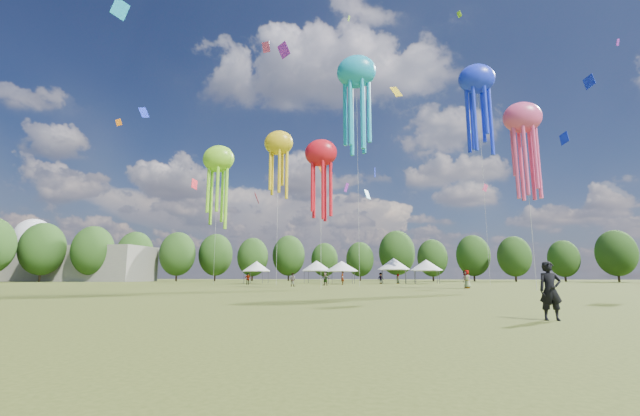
# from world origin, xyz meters

# --- Properties ---
(ground) EXTENTS (300.00, 300.00, 0.00)m
(ground) POSITION_xyz_m (0.00, 0.00, 0.00)
(ground) COLOR #384416
(ground) RESTS_ON ground
(observer_main) EXTENTS (0.60, 0.40, 1.61)m
(observer_main) POSITION_xyz_m (8.60, -0.88, 0.81)
(observer_main) COLOR black
(observer_main) RESTS_ON ground
(spectator_near) EXTENTS (0.88, 0.75, 1.57)m
(spectator_near) POSITION_xyz_m (-7.57, 34.27, 0.78)
(spectator_near) COLOR gray
(spectator_near) RESTS_ON ground
(spectators_far) EXTENTS (30.55, 27.61, 1.91)m
(spectators_far) POSITION_xyz_m (1.92, 44.74, 0.89)
(spectators_far) COLOR gray
(spectators_far) RESTS_ON ground
(festival_tents) EXTENTS (33.10, 11.95, 4.15)m
(festival_tents) POSITION_xyz_m (-2.78, 55.06, 2.96)
(festival_tents) COLOR #47474C
(festival_tents) RESTS_ON ground
(show_kites) EXTENTS (44.64, 24.43, 32.23)m
(show_kites) POSITION_xyz_m (-0.95, 39.70, 20.94)
(show_kites) COLOR yellow
(show_kites) RESTS_ON ground
(small_kites) EXTENTS (70.23, 65.72, 41.96)m
(small_kites) POSITION_xyz_m (-3.64, 42.36, 28.43)
(small_kites) COLOR yellow
(small_kites) RESTS_ON ground
(treeline) EXTENTS (201.57, 95.24, 13.43)m
(treeline) POSITION_xyz_m (-3.87, 62.51, 6.54)
(treeline) COLOR #38281C
(treeline) RESTS_ON ground
(hangar) EXTENTS (40.00, 12.00, 8.00)m
(hangar) POSITION_xyz_m (-72.00, 72.00, 4.00)
(hangar) COLOR gray
(hangar) RESTS_ON ground
(radome) EXTENTS (9.00, 9.00, 16.00)m
(radome) POSITION_xyz_m (-88.00, 78.00, 9.99)
(radome) COLOR white
(radome) RESTS_ON ground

